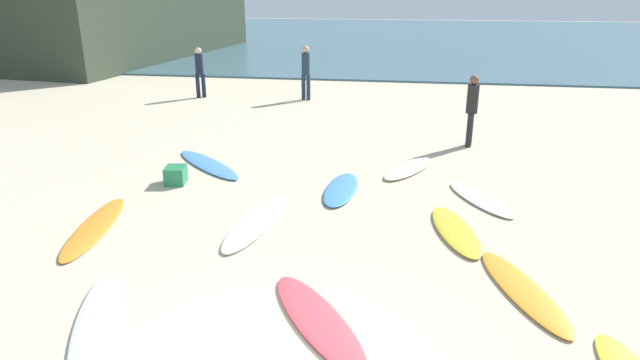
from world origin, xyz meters
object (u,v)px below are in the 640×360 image
(surfboard_10, at_px, (341,189))
(beachgoer_mid, at_px, (472,107))
(surfboard_6, at_px, (317,320))
(surfboard_1, at_px, (455,231))
(surfboard_4, at_px, (257,221))
(surfboard_3, at_px, (480,199))
(surfboard_8, at_px, (95,227))
(beachgoer_near, at_px, (306,70))
(surfboard_2, at_px, (208,164))
(beachgoer_far, at_px, (200,70))
(beach_cooler, at_px, (176,175))
(surfboard_0, at_px, (523,290))
(surfboard_7, at_px, (98,326))
(surfboard_5, at_px, (408,168))

(surfboard_10, xyz_separation_m, beachgoer_mid, (2.76, 3.64, 0.95))
(surfboard_6, bearing_deg, surfboard_1, -156.82)
(surfboard_4, bearing_deg, surfboard_3, -150.00)
(surfboard_8, relative_size, beachgoer_mid, 1.43)
(surfboard_1, bearing_deg, surfboard_6, -135.46)
(beachgoer_near, bearing_deg, surfboard_2, 105.45)
(surfboard_8, xyz_separation_m, beachgoer_far, (-2.24, 10.89, 0.94))
(surfboard_1, xyz_separation_m, beach_cooler, (-5.45, 1.52, 0.13))
(surfboard_0, relative_size, surfboard_7, 0.84)
(surfboard_6, relative_size, surfboard_10, 1.16)
(surfboard_6, bearing_deg, surfboard_8, -60.56)
(surfboard_1, xyz_separation_m, surfboard_2, (-5.20, 2.71, -0.01))
(surfboard_2, distance_m, surfboard_4, 3.43)
(surfboard_7, bearing_deg, surfboard_6, 168.73)
(surfboard_7, xyz_separation_m, beachgoer_far, (-3.80, 13.48, 0.94))
(surfboard_6, xyz_separation_m, beachgoer_far, (-6.33, 12.93, 0.94))
(surfboard_7, bearing_deg, surfboard_3, -158.62)
(beachgoer_near, bearing_deg, beachgoer_mid, 156.81)
(surfboard_7, bearing_deg, beachgoer_far, -97.71)
(surfboard_5, height_order, beach_cooler, beach_cooler)
(surfboard_6, height_order, surfboard_10, surfboard_10)
(surfboard_3, relative_size, beachgoer_near, 1.04)
(surfboard_6, xyz_separation_m, beach_cooler, (-3.63, 4.34, 0.14))
(surfboard_7, distance_m, beachgoer_near, 13.68)
(surfboard_0, relative_size, beachgoer_far, 1.26)
(surfboard_2, height_order, beach_cooler, beach_cooler)
(surfboard_6, xyz_separation_m, surfboard_7, (-2.53, -0.55, -0.00))
(surfboard_4, distance_m, surfboard_5, 4.10)
(surfboard_1, relative_size, surfboard_2, 0.77)
(surfboard_2, height_order, surfboard_3, surfboard_2)
(surfboard_7, relative_size, surfboard_8, 1.03)
(surfboard_4, height_order, beachgoer_near, beachgoer_near)
(surfboard_3, xyz_separation_m, surfboard_6, (-2.38, -4.33, 0.00))
(surfboard_2, distance_m, beachgoer_mid, 6.48)
(surfboard_2, bearing_deg, beach_cooler, -147.77)
(surfboard_1, distance_m, surfboard_10, 2.62)
(surfboard_0, height_order, surfboard_8, surfboard_0)
(surfboard_4, distance_m, beachgoer_far, 11.38)
(surfboard_2, distance_m, surfboard_7, 6.14)
(surfboard_1, bearing_deg, surfboard_0, -79.27)
(surfboard_5, bearing_deg, surfboard_6, -73.39)
(surfboard_6, distance_m, beach_cooler, 5.66)
(beachgoer_mid, bearing_deg, beach_cooler, -48.19)
(surfboard_3, distance_m, beach_cooler, 6.01)
(surfboard_3, bearing_deg, beachgoer_mid, 60.71)
(surfboard_2, distance_m, surfboard_5, 4.43)
(surfboard_3, height_order, surfboard_8, surfboard_3)
(surfboard_5, xyz_separation_m, beachgoer_near, (-3.59, 7.18, 1.00))
(surfboard_2, bearing_deg, surfboard_8, -147.47)
(surfboard_4, xyz_separation_m, surfboard_8, (-2.60, -0.64, -0.01))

